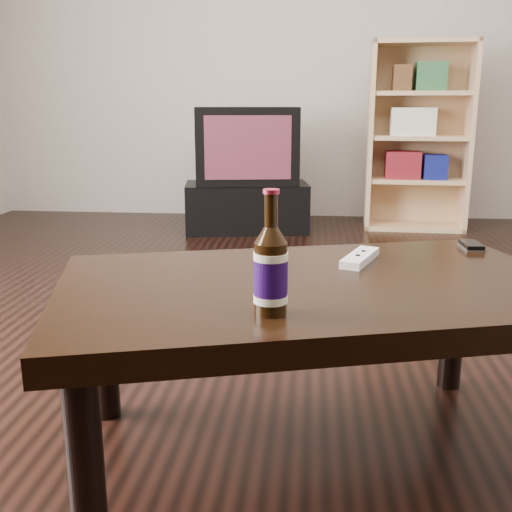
# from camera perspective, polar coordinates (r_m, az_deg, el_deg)

# --- Properties ---
(floor) EXTENTS (5.00, 6.00, 0.01)m
(floor) POSITION_cam_1_polar(r_m,az_deg,el_deg) (2.03, 3.56, -11.68)
(floor) COLOR black
(floor) RESTS_ON ground
(wall_back) EXTENTS (5.00, 0.02, 2.70)m
(wall_back) POSITION_cam_1_polar(r_m,az_deg,el_deg) (4.86, 5.11, 19.76)
(wall_back) COLOR #BAB2A6
(wall_back) RESTS_ON ground
(tv_stand) EXTENTS (0.91, 0.55, 0.34)m
(tv_stand) POSITION_cam_1_polar(r_m,az_deg,el_deg) (4.27, -0.90, 4.69)
(tv_stand) COLOR black
(tv_stand) RESTS_ON floor
(tv) EXTENTS (0.75, 0.54, 0.52)m
(tv) POSITION_cam_1_polar(r_m,az_deg,el_deg) (4.22, -0.92, 10.47)
(tv) COLOR black
(tv) RESTS_ON tv_stand
(bookshelf) EXTENTS (0.72, 0.36, 1.30)m
(bookshelf) POSITION_cam_1_polar(r_m,az_deg,el_deg) (4.47, 15.09, 11.20)
(bookshelf) COLOR tan
(bookshelf) RESTS_ON floor
(coffee_table) EXTENTS (1.38, 1.02, 0.46)m
(coffee_table) POSITION_cam_1_polar(r_m,az_deg,el_deg) (1.49, 5.54, -4.61)
(coffee_table) COLOR black
(coffee_table) RESTS_ON floor
(beer_bottle) EXTENTS (0.08, 0.08, 0.26)m
(beer_bottle) POSITION_cam_1_polar(r_m,az_deg,el_deg) (1.21, 1.41, -1.45)
(beer_bottle) COLOR black
(beer_bottle) RESTS_ON coffee_table
(phone) EXTENTS (0.06, 0.11, 0.02)m
(phone) POSITION_cam_1_polar(r_m,az_deg,el_deg) (1.90, 19.82, 0.92)
(phone) COLOR #AAAAAC
(phone) RESTS_ON coffee_table
(remote) EXTENTS (0.12, 0.20, 0.02)m
(remote) POSITION_cam_1_polar(r_m,az_deg,el_deg) (1.66, 9.87, -0.17)
(remote) COLOR silver
(remote) RESTS_ON coffee_table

